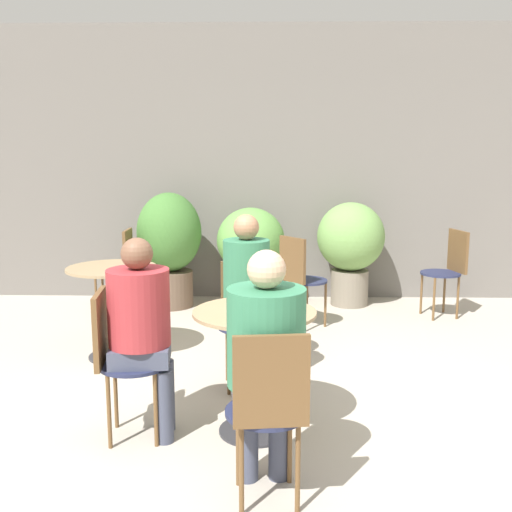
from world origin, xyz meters
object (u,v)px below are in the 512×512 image
(seated_person_2, at_px, (266,353))
(bistro_chair_1, at_px, (117,351))
(bistro_chair_4, at_px, (120,263))
(beer_glass_0, at_px, (256,289))
(bistro_chair_0, at_px, (245,311))
(bistro_chair_2, at_px, (269,403))
(bistro_chair_5, at_px, (449,265))
(beer_glass_1, at_px, (233,306))
(potted_plant_2, at_px, (351,244))
(bistro_chair_3, at_px, (263,292))
(potted_plant_0, at_px, (169,243))
(seated_person_1, at_px, (142,321))
(bistro_chair_6, at_px, (299,273))
(seated_person_0, at_px, (247,288))
(cafe_table_far, at_px, (113,291))
(cafe_table_near, at_px, (254,344))
(potted_plant_1, at_px, (251,250))

(seated_person_2, bearing_deg, bistro_chair_1, -39.15)
(bistro_chair_4, distance_m, beer_glass_0, 2.77)
(bistro_chair_0, bearing_deg, bistro_chair_2, -90.00)
(bistro_chair_5, distance_m, beer_glass_0, 3.03)
(bistro_chair_4, height_order, seated_person_2, seated_person_2)
(beer_glass_1, relative_size, potted_plant_2, 0.15)
(bistro_chair_3, bearing_deg, bistro_chair_5, -45.66)
(bistro_chair_1, xyz_separation_m, potted_plant_0, (-0.19, 3.00, 0.16))
(bistro_chair_2, height_order, seated_person_1, seated_person_1)
(seated_person_1, xyz_separation_m, beer_glass_1, (0.52, -0.13, 0.13))
(bistro_chair_1, relative_size, bistro_chair_6, 1.00)
(bistro_chair_4, distance_m, seated_person_0, 2.38)
(bistro_chair_1, xyz_separation_m, bistro_chair_2, (0.87, -0.70, 0.00))
(cafe_table_far, xyz_separation_m, beer_glass_0, (1.16, -1.06, 0.27))
(cafe_table_near, distance_m, seated_person_2, 0.66)
(bistro_chair_2, distance_m, seated_person_0, 1.44)
(cafe_table_far, xyz_separation_m, seated_person_2, (1.23, -1.93, 0.16))
(beer_glass_1, xyz_separation_m, potted_plant_1, (-0.00, 3.18, -0.22))
(seated_person_1, bearing_deg, potted_plant_1, -15.94)
(bistro_chair_1, relative_size, beer_glass_1, 5.35)
(bistro_chair_5, height_order, seated_person_1, seated_person_1)
(bistro_chair_3, height_order, bistro_chair_6, same)
(beer_glass_0, bearing_deg, bistro_chair_4, 121.28)
(bistro_chair_3, height_order, bistro_chair_4, same)
(seated_person_1, height_order, potted_plant_2, seated_person_1)
(cafe_table_near, bearing_deg, seated_person_2, -83.76)
(bistro_chair_2, relative_size, beer_glass_0, 5.85)
(potted_plant_0, xyz_separation_m, potted_plant_2, (1.93, 0.11, -0.02))
(bistro_chair_0, xyz_separation_m, potted_plant_1, (-0.03, 2.20, 0.07))
(bistro_chair_0, xyz_separation_m, seated_person_0, (0.02, -0.14, 0.20))
(bistro_chair_0, bearing_deg, bistro_chair_3, 71.84)
(bistro_chair_1, distance_m, seated_person_1, 0.22)
(bistro_chair_4, height_order, beer_glass_1, beer_glass_1)
(bistro_chair_5, xyz_separation_m, potted_plant_1, (-2.00, 0.40, 0.07))
(bistro_chair_0, distance_m, bistro_chair_2, 1.57)
(bistro_chair_1, height_order, potted_plant_2, potted_plant_2)
(bistro_chair_1, distance_m, beer_glass_1, 0.74)
(bistro_chair_1, relative_size, bistro_chair_5, 1.00)
(bistro_chair_6, xyz_separation_m, beer_glass_1, (-0.48, -2.33, 0.30))
(cafe_table_near, relative_size, bistro_chair_5, 0.85)
(bistro_chair_0, distance_m, potted_plant_0, 2.31)
(cafe_table_near, xyz_separation_m, seated_person_1, (-0.64, -0.07, 0.15))
(bistro_chair_1, xyz_separation_m, bistro_chair_3, (0.82, 1.44, 0.00))
(cafe_table_near, height_order, seated_person_2, seated_person_2)
(bistro_chair_2, bearing_deg, cafe_table_near, -90.00)
(cafe_table_near, relative_size, cafe_table_far, 1.00)
(cafe_table_far, relative_size, bistro_chair_5, 0.85)
(cafe_table_far, bearing_deg, bistro_chair_5, 22.97)
(potted_plant_1, bearing_deg, bistro_chair_4, -162.81)
(cafe_table_near, xyz_separation_m, seated_person_0, (-0.07, 0.64, 0.19))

